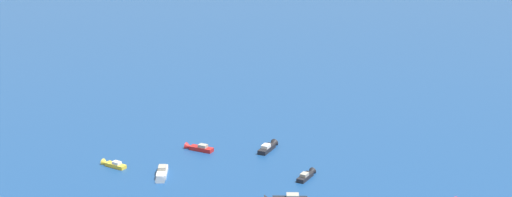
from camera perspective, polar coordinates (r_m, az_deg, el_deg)
motorboat_far_port at (r=187.32m, az=-4.57°, el=-3.86°), size 4.45×7.94×2.24m
motorboat_inshore at (r=171.97m, az=-7.38°, el=-5.86°), size 7.50×7.95×2.52m
motorboat_offshore at (r=187.08m, az=0.99°, el=-3.81°), size 8.54×5.03×2.42m
motorboat_mid_cluster at (r=179.78m, az=-11.13°, el=-5.07°), size 3.34×7.08×1.99m
motorboat_outer_ring_a at (r=170.54m, az=4.00°, el=-6.00°), size 7.29×3.87×2.05m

